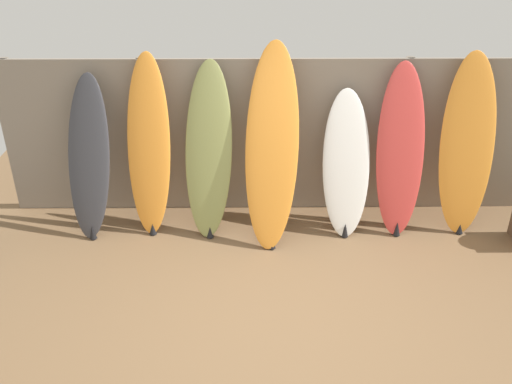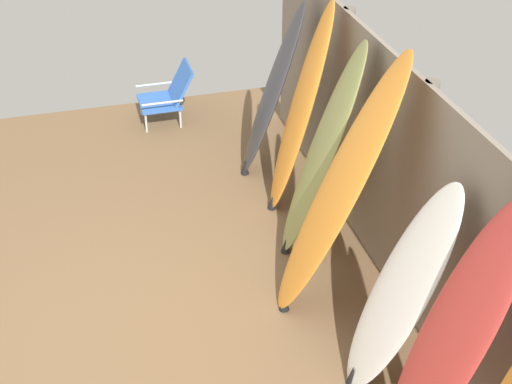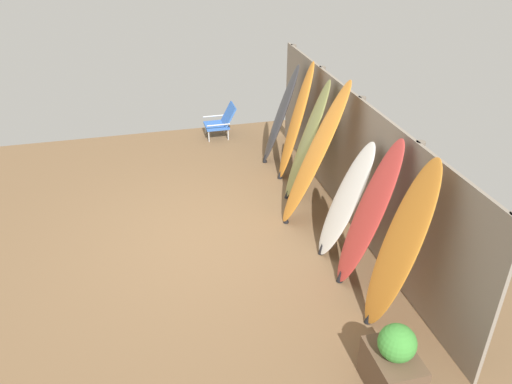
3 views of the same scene
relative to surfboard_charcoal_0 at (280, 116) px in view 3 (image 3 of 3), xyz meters
The scene contains 11 objects.
ground 2.67m from the surfboard_charcoal_0, 38.10° to the right, with size 7.68×7.68×0.00m, color brown.
fence_back 2.04m from the surfboard_charcoal_0, 12.62° to the left, with size 6.08×0.11×1.80m.
surfboard_charcoal_0 is the anchor object (origin of this frame).
surfboard_orange_1 0.65m from the surfboard_charcoal_0, ahead, with size 0.50×0.59×1.93m.
surfboard_olive_2 1.28m from the surfboard_charcoal_0, ahead, with size 0.58×0.69×1.85m.
surfboard_orange_3 1.96m from the surfboard_charcoal_0, ahead, with size 0.64×0.92×2.05m.
surfboard_white_4 2.76m from the surfboard_charcoal_0, ahead, with size 0.51×0.63×1.53m.
surfboard_red_5 3.33m from the surfboard_charcoal_0, ahead, with size 0.53×0.65×1.82m.
surfboard_orange_6 4.04m from the surfboard_charcoal_0, ahead, with size 0.61×0.58×1.93m.
beach_chair 1.62m from the surfboard_charcoal_0, 149.51° to the right, with size 0.50×0.58×0.63m.
planter_box 4.90m from the surfboard_charcoal_0, ahead, with size 0.56×0.40×0.76m.
Camera 3 is at (5.61, -0.75, 3.90)m, focal length 35.00 mm.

